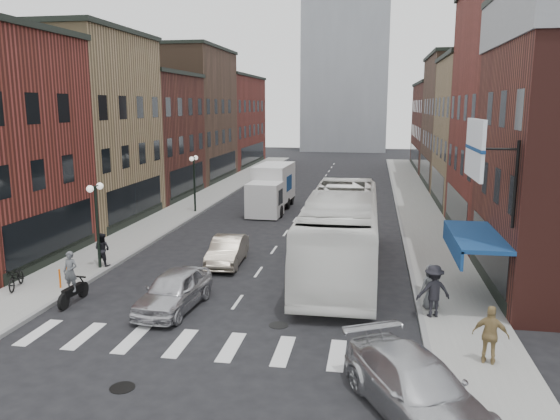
# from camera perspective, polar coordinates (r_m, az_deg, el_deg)

# --- Properties ---
(ground) EXTENTS (160.00, 160.00, 0.00)m
(ground) POSITION_cam_1_polar(r_m,az_deg,el_deg) (21.00, -5.15, -10.50)
(ground) COLOR black
(ground) RESTS_ON ground
(sidewalk_left) EXTENTS (3.00, 74.00, 0.15)m
(sidewalk_left) POSITION_cam_1_polar(r_m,az_deg,el_deg) (43.75, -8.55, 0.82)
(sidewalk_left) COLOR gray
(sidewalk_left) RESTS_ON ground
(sidewalk_right) EXTENTS (3.00, 74.00, 0.15)m
(sidewalk_right) POSITION_cam_1_polar(r_m,az_deg,el_deg) (41.71, 14.22, 0.11)
(sidewalk_right) COLOR gray
(sidewalk_right) RESTS_ON ground
(curb_left) EXTENTS (0.20, 74.00, 0.16)m
(curb_left) POSITION_cam_1_polar(r_m,az_deg,el_deg) (43.32, -6.67, 0.67)
(curb_left) COLOR gray
(curb_left) RESTS_ON ground
(curb_right) EXTENTS (0.20, 74.00, 0.16)m
(curb_right) POSITION_cam_1_polar(r_m,az_deg,el_deg) (41.63, 12.16, 0.08)
(curb_right) COLOR gray
(curb_right) RESTS_ON ground
(crosswalk_stripes) EXTENTS (12.00, 2.20, 0.01)m
(crosswalk_stripes) POSITION_cam_1_polar(r_m,az_deg,el_deg) (18.35, -7.62, -13.84)
(crosswalk_stripes) COLOR silver
(crosswalk_stripes) RESTS_ON ground
(bldg_left_mid_a) EXTENTS (10.30, 10.20, 12.30)m
(bldg_left_mid_a) POSITION_cam_1_polar(r_m,az_deg,el_deg) (38.57, -21.92, 7.91)
(bldg_left_mid_a) COLOR #8E744E
(bldg_left_mid_a) RESTS_ON ground
(bldg_left_mid_b) EXTENTS (10.30, 10.20, 10.30)m
(bldg_left_mid_b) POSITION_cam_1_polar(r_m,az_deg,el_deg) (47.42, -15.50, 7.51)
(bldg_left_mid_b) COLOR #451D18
(bldg_left_mid_b) RESTS_ON ground
(bldg_left_far_a) EXTENTS (10.30, 12.20, 13.30)m
(bldg_left_far_a) POSITION_cam_1_polar(r_m,az_deg,el_deg) (57.52, -10.89, 9.73)
(bldg_left_far_a) COLOR #4A3425
(bldg_left_far_a) RESTS_ON ground
(bldg_left_far_b) EXTENTS (10.30, 16.20, 11.30)m
(bldg_left_far_b) POSITION_cam_1_polar(r_m,az_deg,el_deg) (70.82, -6.85, 9.23)
(bldg_left_far_b) COLOR maroon
(bldg_left_far_b) RESTS_ON ground
(bldg_right_mid_a) EXTENTS (10.30, 10.20, 14.30)m
(bldg_right_mid_a) POSITION_cam_1_polar(r_m,az_deg,el_deg) (34.33, 26.81, 8.93)
(bldg_right_mid_a) COLOR maroon
(bldg_right_mid_a) RESTS_ON ground
(bldg_right_mid_b) EXTENTS (10.30, 10.20, 11.30)m
(bldg_right_mid_b) POSITION_cam_1_polar(r_m,az_deg,el_deg) (44.04, 22.89, 7.47)
(bldg_right_mid_b) COLOR #8E744E
(bldg_right_mid_b) RESTS_ON ground
(bldg_right_far_a) EXTENTS (10.30, 12.20, 12.30)m
(bldg_right_far_a) POSITION_cam_1_polar(r_m,az_deg,el_deg) (54.79, 20.37, 8.68)
(bldg_right_far_a) COLOR #4A3425
(bldg_right_far_a) RESTS_ON ground
(bldg_right_far_b) EXTENTS (10.30, 16.20, 10.30)m
(bldg_right_far_b) POSITION_cam_1_polar(r_m,az_deg,el_deg) (68.63, 18.21, 8.30)
(bldg_right_far_b) COLOR #451D18
(bldg_right_far_b) RESTS_ON ground
(awning_blue) EXTENTS (1.80, 5.00, 0.78)m
(awning_blue) POSITION_cam_1_polar(r_m,az_deg,el_deg) (22.28, 19.32, -2.75)
(awning_blue) COLOR navy
(awning_blue) RESTS_ON ground
(billboard_sign) EXTENTS (1.52, 3.00, 3.70)m
(billboard_sign) POSITION_cam_1_polar(r_m,az_deg,el_deg) (19.74, 19.93, 5.84)
(billboard_sign) COLOR black
(billboard_sign) RESTS_ON ground
(distant_tower) EXTENTS (14.00, 14.00, 50.00)m
(distant_tower) POSITION_cam_1_polar(r_m,az_deg,el_deg) (98.55, 7.09, 20.99)
(distant_tower) COLOR #9399A0
(distant_tower) RESTS_ON ground
(streetlamp_near) EXTENTS (0.32, 1.22, 4.11)m
(streetlamp_near) POSITION_cam_1_polar(r_m,az_deg,el_deg) (26.51, -18.63, 0.03)
(streetlamp_near) COLOR black
(streetlamp_near) RESTS_ON ground
(streetlamp_far) EXTENTS (0.32, 1.22, 4.11)m
(streetlamp_far) POSITION_cam_1_polar(r_m,az_deg,el_deg) (39.23, -8.96, 3.85)
(streetlamp_far) COLOR black
(streetlamp_far) RESTS_ON ground
(bike_rack) EXTENTS (0.08, 0.68, 0.80)m
(bike_rack) POSITION_cam_1_polar(r_m,az_deg,el_deg) (24.89, -21.65, -6.46)
(bike_rack) COLOR #D8590C
(bike_rack) RESTS_ON sidewalk_left
(box_truck) EXTENTS (2.54, 7.68, 3.30)m
(box_truck) POSITION_cam_1_polar(r_m,az_deg,el_deg) (39.90, -0.90, 2.24)
(box_truck) COLOR silver
(box_truck) RESTS_ON ground
(motorcycle_rider) EXTENTS (0.61, 2.08, 2.12)m
(motorcycle_rider) POSITION_cam_1_polar(r_m,az_deg,el_deg) (22.84, -20.95, -6.80)
(motorcycle_rider) COLOR black
(motorcycle_rider) RESTS_ON ground
(transit_bus) EXTENTS (3.26, 13.58, 3.78)m
(transit_bus) POSITION_cam_1_polar(r_m,az_deg,el_deg) (25.40, 6.41, -2.27)
(transit_bus) COLOR white
(transit_bus) RESTS_ON ground
(sedan_left_near) EXTENTS (2.11, 4.51, 1.49)m
(sedan_left_near) POSITION_cam_1_polar(r_m,az_deg,el_deg) (21.27, -11.04, -8.24)
(sedan_left_near) COLOR silver
(sedan_left_near) RESTS_ON ground
(sedan_left_far) EXTENTS (1.65, 4.17, 1.35)m
(sedan_left_far) POSITION_cam_1_polar(r_m,az_deg,el_deg) (26.73, -5.52, -4.27)
(sedan_left_far) COLOR #A89B88
(sedan_left_far) RESTS_ON ground
(curb_car) EXTENTS (4.28, 5.59, 1.51)m
(curb_car) POSITION_cam_1_polar(r_m,az_deg,el_deg) (14.62, 14.13, -17.62)
(curb_car) COLOR silver
(curb_car) RESTS_ON ground
(parked_bicycle) EXTENTS (1.13, 1.86, 0.92)m
(parked_bicycle) POSITION_cam_1_polar(r_m,az_deg,el_deg) (25.31, -25.83, -6.36)
(parked_bicycle) COLOR black
(parked_bicycle) RESTS_ON sidewalk_left
(ped_left_solo) EXTENTS (0.83, 0.57, 1.58)m
(ped_left_solo) POSITION_cam_1_polar(r_m,az_deg,el_deg) (27.19, -18.08, -3.93)
(ped_left_solo) COLOR black
(ped_left_solo) RESTS_ON sidewalk_left
(ped_right_a) EXTENTS (1.35, 0.92, 1.91)m
(ped_right_a) POSITION_cam_1_polar(r_m,az_deg,el_deg) (20.51, 15.75, -8.13)
(ped_right_a) COLOR black
(ped_right_a) RESTS_ON sidewalk_right
(ped_right_b) EXTENTS (1.14, 0.77, 1.77)m
(ped_right_b) POSITION_cam_1_polar(r_m,az_deg,el_deg) (17.51, 21.15, -12.08)
(ped_right_b) COLOR olive
(ped_right_b) RESTS_ON sidewalk_right
(ped_right_c) EXTENTS (0.97, 0.82, 1.68)m
(ped_right_c) POSITION_cam_1_polar(r_m,az_deg,el_deg) (21.32, 15.51, -7.71)
(ped_right_c) COLOR #585C60
(ped_right_c) RESTS_ON sidewalk_right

